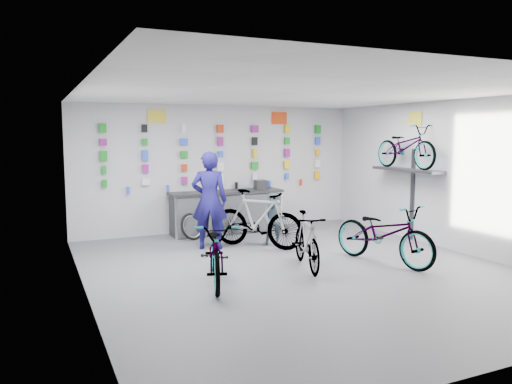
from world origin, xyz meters
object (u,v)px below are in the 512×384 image
bike_right (384,233)px  bike_service (257,219)px  bike_center (307,241)px  bike_left (216,252)px  clerk (209,200)px  counter (227,213)px  customer (274,220)px

bike_right → bike_service: bearing=111.1°
bike_center → bike_right: 1.48m
bike_service → bike_center: bearing=-127.8°
bike_left → bike_right: bearing=15.8°
bike_left → clerk: bearing=90.8°
bike_center → bike_right: bike_right is taller
bike_right → bike_left: bearing=162.5°
bike_left → counter: bearing=84.1°
bike_service → clerk: clerk is taller
customer → bike_right: bearing=-22.0°
counter → bike_right: bike_right is taller
bike_center → bike_service: size_ratio=0.82×
bike_service → counter: bearing=49.7°
counter → bike_left: size_ratio=1.41×
counter → bike_right: (1.59, -3.76, 0.06)m
clerk → customer: (1.30, -0.35, -0.43)m
bike_service → clerk: 1.05m
bike_service → customer: 0.38m
counter → clerk: size_ratio=1.36×
bike_left → bike_service: (1.61, 1.98, 0.09)m
bike_center → bike_service: bearing=109.4°
bike_center → bike_right: size_ratio=0.78×
counter → customer: 1.76m
bike_service → clerk: (-0.92, 0.32, 0.39)m
bike_left → bike_right: (3.17, -0.09, 0.04)m
bike_center → bike_service: bike_service is taller
counter → clerk: 1.71m
bike_left → bike_service: 2.56m
bike_center → bike_service: (-0.11, 1.82, 0.11)m
counter → clerk: (-0.89, -1.36, 0.51)m
customer → counter: bearing=141.2°
counter → bike_center: bearing=-87.8°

